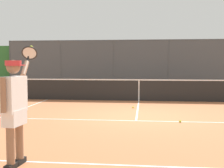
% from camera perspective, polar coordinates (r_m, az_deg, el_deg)
% --- Properties ---
extents(ground_plane, '(60.00, 60.00, 0.00)m').
position_cam_1_polar(ground_plane, '(9.44, 4.78, -6.22)').
color(ground_plane, '#B76B42').
extents(court_line_markings, '(8.47, 8.46, 0.01)m').
position_cam_1_polar(court_line_markings, '(8.33, 4.59, -7.57)').
color(court_line_markings, white).
rests_on(court_line_markings, ground).
extents(fence_backdrop, '(20.57, 1.37, 3.18)m').
position_cam_1_polar(fence_backdrop, '(19.79, 5.55, 3.27)').
color(fence_backdrop, '#474C51').
rests_on(fence_backdrop, ground).
extents(tennis_net, '(10.88, 0.09, 1.07)m').
position_cam_1_polar(tennis_net, '(13.24, 5.20, -1.11)').
color(tennis_net, '#2D2D2D').
rests_on(tennis_net, ground).
extents(tennis_player, '(0.38, 1.44, 2.02)m').
position_cam_1_polar(tennis_player, '(5.02, -18.25, -3.69)').
color(tennis_player, black).
rests_on(tennis_player, ground).
extents(tennis_ball_near_baseline, '(0.07, 0.07, 0.07)m').
position_cam_1_polar(tennis_ball_near_baseline, '(11.12, 4.09, -4.48)').
color(tennis_ball_near_baseline, '#C1D138').
rests_on(tennis_ball_near_baseline, ground).
extents(tennis_ball_mid_court, '(0.07, 0.07, 0.07)m').
position_cam_1_polar(tennis_ball_mid_court, '(8.67, 13.00, -7.01)').
color(tennis_ball_mid_court, '#C1D138').
rests_on(tennis_ball_mid_court, ground).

